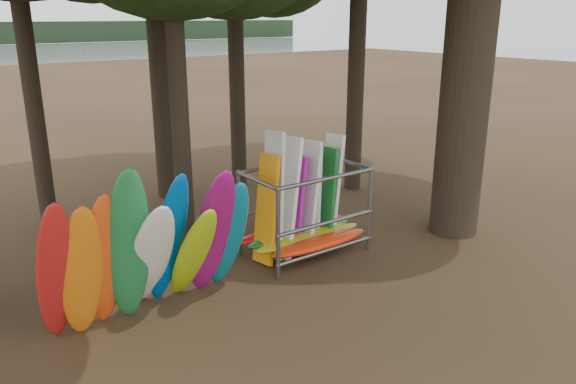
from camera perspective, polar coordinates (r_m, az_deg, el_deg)
ground at (r=11.60m, az=1.35°, el=-9.10°), size 120.00×120.00×0.00m
kayak_row at (r=10.04m, az=-13.55°, el=-5.88°), size 3.83×1.92×3.13m
storage_rack at (r=12.63m, az=1.69°, el=-2.20°), size 3.06×1.60×2.86m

